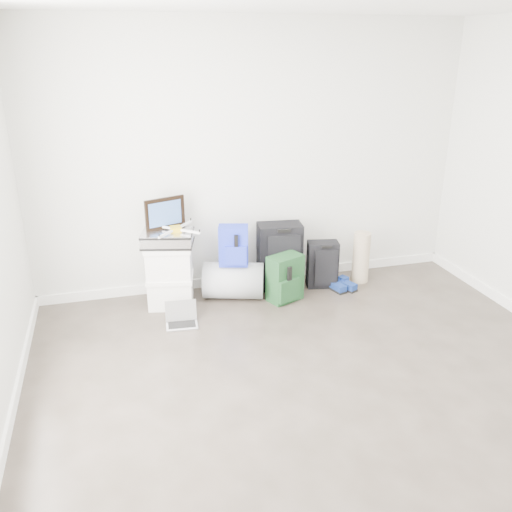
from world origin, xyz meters
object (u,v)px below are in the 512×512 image
object	(u,v)px
briefcase	(168,238)
duffel_bag	(234,280)
large_suitcase	(280,256)
carry_on	(323,264)
laptop	(181,319)
boxes_stack	(170,275)

from	to	relation	value
briefcase	duffel_bag	xyz separation A→B (m)	(0.64, -0.00, -0.52)
large_suitcase	carry_on	world-z (taller)	large_suitcase
duffel_bag	laptop	world-z (taller)	duffel_bag
duffel_bag	carry_on	bearing A→B (deg)	18.80
carry_on	boxes_stack	bearing A→B (deg)	-168.37
carry_on	laptop	xyz separation A→B (m)	(-1.58, -0.44, -0.20)
briefcase	duffel_bag	bearing A→B (deg)	13.88
briefcase	large_suitcase	xyz separation A→B (m)	(1.17, 0.11, -0.35)
boxes_stack	laptop	distance (m)	0.51
large_suitcase	carry_on	size ratio (longest dim) A/B	1.41
boxes_stack	briefcase	world-z (taller)	briefcase
carry_on	large_suitcase	bearing A→B (deg)	178.22
large_suitcase	laptop	distance (m)	1.29
duffel_bag	large_suitcase	size ratio (longest dim) A/B	0.86
duffel_bag	carry_on	xyz separation A→B (m)	(0.98, 0.01, 0.06)
large_suitcase	duffel_bag	bearing A→B (deg)	-160.61
briefcase	carry_on	size ratio (longest dim) A/B	0.94
duffel_bag	large_suitcase	distance (m)	0.57
boxes_stack	carry_on	xyz separation A→B (m)	(1.62, 0.01, -0.07)
boxes_stack	large_suitcase	bearing A→B (deg)	17.38
duffel_bag	large_suitcase	bearing A→B (deg)	30.52
boxes_stack	carry_on	bearing A→B (deg)	12.17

